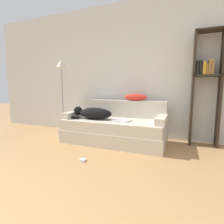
# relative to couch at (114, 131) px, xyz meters

# --- Properties ---
(wall_back) EXTENTS (7.02, 0.06, 2.70)m
(wall_back) POSITION_rel_couch_xyz_m (0.07, 0.61, 1.14)
(wall_back) COLOR silver
(wall_back) RESTS_ON ground_plane
(couch) EXTENTS (1.84, 0.85, 0.42)m
(couch) POSITION_rel_couch_xyz_m (0.00, 0.00, 0.00)
(couch) COLOR beige
(couch) RESTS_ON ground_plane
(couch_backrest) EXTENTS (1.80, 0.15, 0.33)m
(couch_backrest) POSITION_rel_couch_xyz_m (0.00, 0.35, 0.38)
(couch_backrest) COLOR beige
(couch_backrest) RESTS_ON couch
(couch_arm_left) EXTENTS (0.15, 0.66, 0.11)m
(couch_arm_left) POSITION_rel_couch_xyz_m (-0.84, -0.01, 0.27)
(couch_arm_left) COLOR beige
(couch_arm_left) RESTS_ON couch
(couch_arm_right) EXTENTS (0.15, 0.66, 0.11)m
(couch_arm_right) POSITION_rel_couch_xyz_m (0.84, -0.01, 0.27)
(couch_arm_right) COLOR beige
(couch_arm_right) RESTS_ON couch
(dog) EXTENTS (0.78, 0.32, 0.23)m
(dog) POSITION_rel_couch_xyz_m (-0.39, -0.08, 0.32)
(dog) COLOR black
(dog) RESTS_ON couch
(laptop) EXTENTS (0.33, 0.27, 0.02)m
(laptop) POSITION_rel_couch_xyz_m (0.19, -0.10, 0.22)
(laptop) COLOR silver
(laptop) RESTS_ON couch
(throw_pillow) EXTENTS (0.45, 0.15, 0.13)m
(throw_pillow) POSITION_rel_couch_xyz_m (0.30, 0.35, 0.61)
(throw_pillow) COLOR red
(throw_pillow) RESTS_ON couch_backrest
(bookshelf) EXTENTS (0.45, 0.26, 1.94)m
(bookshelf) POSITION_rel_couch_xyz_m (1.50, 0.43, 0.89)
(bookshelf) COLOR #2D2319
(bookshelf) RESTS_ON ground_plane
(floor_lamp) EXTENTS (0.28, 0.28, 1.63)m
(floor_lamp) POSITION_rel_couch_xyz_m (-1.40, 0.34, 1.05)
(floor_lamp) COLOR gray
(floor_lamp) RESTS_ON ground_plane
(power_adapter) EXTENTS (0.08, 0.08, 0.03)m
(power_adapter) POSITION_rel_couch_xyz_m (-0.08, -0.97, -0.19)
(power_adapter) COLOR silver
(power_adapter) RESTS_ON ground_plane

